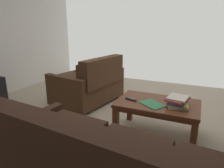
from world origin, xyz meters
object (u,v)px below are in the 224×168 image
object	(u,v)px
book_stack	(177,102)
loose_magazine	(152,104)
coffee_table	(157,107)
tv_remote	(131,99)
loveseat_near	(90,83)

from	to	relation	value
book_stack	loose_magazine	distance (m)	0.30
loose_magazine	coffee_table	bearing A→B (deg)	9.86
tv_remote	loose_magazine	distance (m)	0.29
coffee_table	loose_magazine	bearing A→B (deg)	64.96
tv_remote	loose_magazine	xyz separation A→B (m)	(-0.29, 0.04, -0.01)
loveseat_near	tv_remote	bearing A→B (deg)	144.93
coffee_table	book_stack	size ratio (longest dim) A/B	2.97
loveseat_near	loose_magazine	distance (m)	1.54
tv_remote	loose_magazine	bearing A→B (deg)	172.84
book_stack	loose_magazine	size ratio (longest dim) A/B	1.13
tv_remote	coffee_table	bearing A→B (deg)	-169.13
loose_magazine	tv_remote	bearing A→B (deg)	117.74
book_stack	tv_remote	distance (m)	0.58
coffee_table	loose_magazine	size ratio (longest dim) A/B	3.35
loose_magazine	book_stack	bearing A→B (deg)	-41.58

